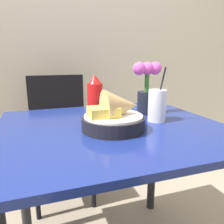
% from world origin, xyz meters
% --- Properties ---
extents(wall_window, '(7.00, 0.06, 2.60)m').
position_xyz_m(wall_window, '(0.00, 1.14, 1.30)').
color(wall_window, '#B7B2A3').
rests_on(wall_window, ground_plane).
extents(dining_table, '(0.90, 0.80, 0.72)m').
position_xyz_m(dining_table, '(0.00, 0.00, 0.61)').
color(dining_table, navy).
rests_on(dining_table, ground_plane).
extents(chair_far_window, '(0.40, 0.40, 0.87)m').
position_xyz_m(chair_far_window, '(-0.15, 0.75, 0.52)').
color(chair_far_window, black).
rests_on(chair_far_window, ground_plane).
extents(food_basket, '(0.24, 0.24, 0.16)m').
position_xyz_m(food_basket, '(-0.01, -0.05, 0.78)').
color(food_basket, black).
rests_on(food_basket, dining_table).
extents(ketchup_bottle, '(0.07, 0.07, 0.20)m').
position_xyz_m(ketchup_bottle, '(-0.03, 0.14, 0.82)').
color(ketchup_bottle, red).
rests_on(ketchup_bottle, dining_table).
extents(drink_cup, '(0.08, 0.08, 0.23)m').
position_xyz_m(drink_cup, '(0.20, 0.00, 0.79)').
color(drink_cup, silver).
rests_on(drink_cup, dining_table).
extents(flower_vase, '(0.15, 0.09, 0.25)m').
position_xyz_m(flower_vase, '(0.22, 0.14, 0.85)').
color(flower_vase, black).
rests_on(flower_vase, dining_table).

